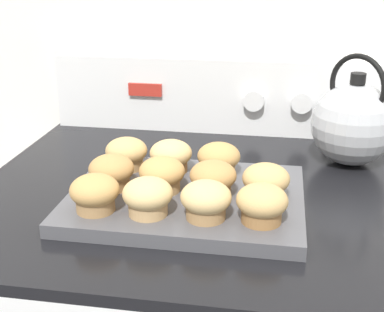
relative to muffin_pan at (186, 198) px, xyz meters
The scene contains 15 objects.
wall_back 0.52m from the muffin_pan, 88.23° to the left, with size 8.00×0.05×2.40m.
control_panel 0.40m from the muffin_pan, 87.67° to the left, with size 0.77×0.07×0.17m.
muffin_pan is the anchor object (origin of this frame).
muffin_r0_c0 0.15m from the muffin_pan, 144.88° to the right, with size 0.07×0.07×0.06m.
muffin_r0_c1 0.10m from the muffin_pan, 116.44° to the right, with size 0.07×0.07×0.06m.
muffin_r0_c2 0.10m from the muffin_pan, 62.33° to the right, with size 0.07×0.07×0.06m.
muffin_r0_c3 0.15m from the muffin_pan, 33.13° to the right, with size 0.07×0.07×0.06m.
muffin_r1_c0 0.13m from the muffin_pan, behind, with size 0.07×0.07×0.06m.
muffin_r1_c1 0.06m from the muffin_pan, behind, with size 0.07×0.07×0.06m.
muffin_r1_c2 0.06m from the muffin_pan, ahead, with size 0.07×0.07×0.06m.
muffin_r1_c3 0.13m from the muffin_pan, ahead, with size 0.07×0.07×0.06m.
muffin_r2_c0 0.15m from the muffin_pan, 145.72° to the left, with size 0.07×0.07×0.06m.
muffin_r2_c1 0.10m from the muffin_pan, 116.74° to the left, with size 0.07×0.07×0.06m.
muffin_r2_c2 0.10m from the muffin_pan, 63.70° to the left, with size 0.07×0.07×0.06m.
tea_kettle 0.37m from the muffin_pan, 39.69° to the left, with size 0.17×0.16×0.21m.
Camera 1 is at (0.13, -0.49, 1.31)m, focal length 50.00 mm.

